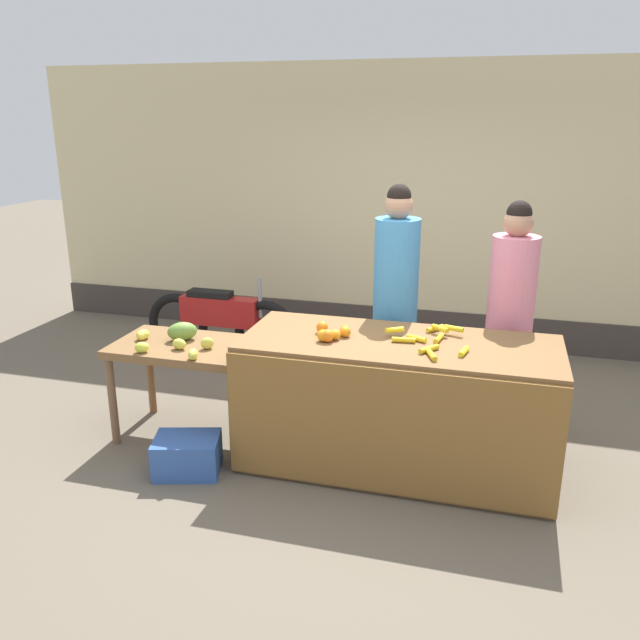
# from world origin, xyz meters

# --- Properties ---
(ground_plane) EXTENTS (24.00, 24.00, 0.00)m
(ground_plane) POSITION_xyz_m (0.00, 0.00, 0.00)
(ground_plane) COLOR #665B4C
(market_wall_back) EXTENTS (8.38, 0.23, 2.89)m
(market_wall_back) POSITION_xyz_m (0.00, 2.74, 1.41)
(market_wall_back) COLOR beige
(market_wall_back) RESTS_ON ground
(fruit_stall_counter) EXTENTS (2.12, 0.88, 0.92)m
(fruit_stall_counter) POSITION_xyz_m (0.32, -0.01, 0.46)
(fruit_stall_counter) COLOR brown
(fruit_stall_counter) RESTS_ON ground
(side_table_wooden) EXTENTS (1.06, 0.65, 0.75)m
(side_table_wooden) POSITION_xyz_m (-1.27, 0.00, 0.64)
(side_table_wooden) COLOR brown
(side_table_wooden) RESTS_ON ground
(banana_bunch_pile) EXTENTS (0.57, 0.68, 0.07)m
(banana_bunch_pile) POSITION_xyz_m (0.52, 0.02, 0.95)
(banana_bunch_pile) COLOR gold
(banana_bunch_pile) RESTS_ON fruit_stall_counter
(orange_pile) EXTENTS (0.25, 0.26, 0.09)m
(orange_pile) POSITION_xyz_m (-0.13, -0.07, 0.96)
(orange_pile) COLOR orange
(orange_pile) RESTS_ON fruit_stall_counter
(mango_papaya_pile) EXTENTS (0.66, 0.53, 0.14)m
(mango_papaya_pile) POSITION_xyz_m (-1.34, -0.02, 0.80)
(mango_papaya_pile) COLOR #D2D749
(mango_papaya_pile) RESTS_ON side_table_wooden
(vendor_woman_blue_shirt) EXTENTS (0.34, 0.34, 1.89)m
(vendor_woman_blue_shirt) POSITION_xyz_m (0.18, 0.67, 0.95)
(vendor_woman_blue_shirt) COLOR #33333D
(vendor_woman_blue_shirt) RESTS_ON ground
(vendor_woman_pink_shirt) EXTENTS (0.34, 0.34, 1.79)m
(vendor_woman_pink_shirt) POSITION_xyz_m (1.03, 0.71, 0.90)
(vendor_woman_pink_shirt) COLOR #33333D
(vendor_woman_pink_shirt) RESTS_ON ground
(parked_motorcycle) EXTENTS (1.60, 0.18, 0.88)m
(parked_motorcycle) POSITION_xyz_m (-1.70, 1.57, 0.40)
(parked_motorcycle) COLOR black
(parked_motorcycle) RESTS_ON ground
(produce_crate) EXTENTS (0.51, 0.43, 0.26)m
(produce_crate) POSITION_xyz_m (-1.04, -0.51, 0.13)
(produce_crate) COLOR #3359A5
(produce_crate) RESTS_ON ground
(produce_sack) EXTENTS (0.43, 0.45, 0.56)m
(produce_sack) POSITION_xyz_m (-0.49, 0.89, 0.28)
(produce_sack) COLOR maroon
(produce_sack) RESTS_ON ground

